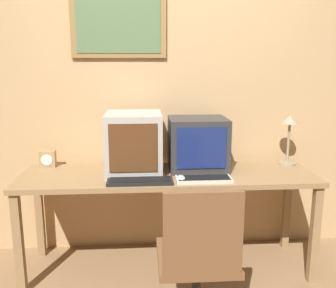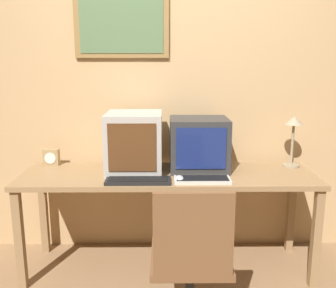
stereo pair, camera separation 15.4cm
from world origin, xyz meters
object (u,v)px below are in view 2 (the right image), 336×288
(desk_clock, at_px, (51,157))
(desk_lamp, at_px, (293,130))
(monitor_left, at_px, (135,142))
(keyboard_main, at_px, (138,180))
(keyboard_side, at_px, (202,180))
(mouse_near_keyboard, at_px, (179,179))
(monitor_right, at_px, (199,144))
(office_chair, at_px, (191,271))

(desk_clock, bearing_deg, desk_lamp, -1.77)
(monitor_left, height_order, desk_clock, monitor_left)
(monitor_left, bearing_deg, keyboard_main, -81.27)
(monitor_left, height_order, desk_lamp, monitor_left)
(monitor_left, distance_m, desk_lamp, 1.22)
(keyboard_side, distance_m, mouse_near_keyboard, 0.16)
(monitor_left, bearing_deg, monitor_right, 5.56)
(monitor_left, distance_m, keyboard_side, 0.58)
(monitor_left, relative_size, office_chair, 0.48)
(monitor_right, xyz_separation_m, desk_clock, (-1.15, 0.13, -0.13))
(keyboard_side, xyz_separation_m, mouse_near_keyboard, (-0.16, 0.00, 0.01))
(monitor_right, xyz_separation_m, keyboard_main, (-0.44, -0.32, -0.18))
(monitor_left, relative_size, monitor_right, 1.03)
(monitor_left, height_order, mouse_near_keyboard, monitor_left)
(desk_lamp, bearing_deg, office_chair, -133.13)
(desk_clock, bearing_deg, office_chair, -42.61)
(keyboard_side, bearing_deg, desk_lamp, 27.02)
(keyboard_main, bearing_deg, monitor_right, 36.19)
(desk_lamp, height_order, office_chair, desk_lamp)
(monitor_left, distance_m, monitor_right, 0.48)
(monitor_right, xyz_separation_m, mouse_near_keyboard, (-0.16, -0.30, -0.18))
(monitor_right, bearing_deg, monitor_left, -174.44)
(monitor_right, bearing_deg, desk_clock, 173.71)
(mouse_near_keyboard, distance_m, desk_clock, 1.09)
(monitor_right, distance_m, keyboard_main, 0.57)
(monitor_right, relative_size, desk_lamp, 1.09)
(monitor_left, xyz_separation_m, monitor_right, (0.48, 0.05, -0.02))
(mouse_near_keyboard, height_order, desk_clock, desk_clock)
(keyboard_main, bearing_deg, desk_clock, 148.01)
(monitor_left, height_order, keyboard_side, monitor_left)
(monitor_right, relative_size, desk_clock, 3.36)
(keyboard_main, distance_m, desk_clock, 0.85)
(keyboard_side, bearing_deg, office_chair, -101.92)
(keyboard_side, height_order, desk_clock, desk_clock)
(keyboard_main, bearing_deg, mouse_near_keyboard, 3.28)
(monitor_right, relative_size, keyboard_main, 0.97)
(desk_lamp, bearing_deg, monitor_left, -174.55)
(keyboard_main, distance_m, desk_lamp, 1.26)
(office_chair, bearing_deg, monitor_left, 115.13)
(monitor_right, xyz_separation_m, desk_lamp, (0.73, 0.07, 0.09))
(monitor_left, xyz_separation_m, keyboard_main, (0.04, -0.27, -0.21))
(monitor_left, bearing_deg, mouse_near_keyboard, -38.48)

